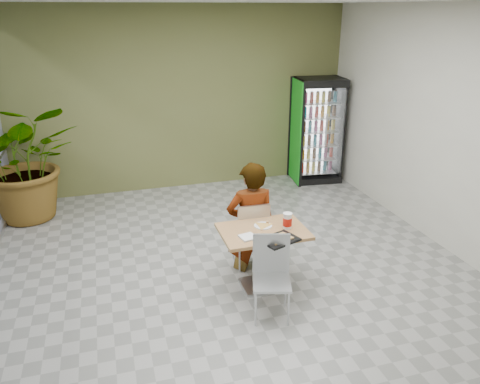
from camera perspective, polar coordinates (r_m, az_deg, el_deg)
The scene contains 12 objects.
ground at distance 5.81m, azimuth -0.20°, elevation -10.91°, with size 7.00×7.00×0.00m, color gray.
room_envelope at distance 5.13m, azimuth -0.22°, elevation 4.36°, with size 6.00×7.00×3.20m, color beige, non-canonical shape.
dining_table at distance 5.47m, azimuth 2.81°, elevation -6.64°, with size 0.99×0.70×0.75m.
chair_far at distance 5.84m, azimuth 1.43°, elevation -4.71°, with size 0.42×0.42×0.91m.
chair_near at distance 5.05m, azimuth 3.84°, elevation -9.38°, with size 0.49×0.50×0.90m.
seated_woman at distance 5.87m, azimuth 1.33°, elevation -4.34°, with size 0.63×0.41×1.71m, color black.
pizza_plate at distance 5.45m, azimuth 2.84°, elevation -4.03°, with size 0.30×0.27×0.03m.
soda_cup at distance 5.39m, azimuth 5.80°, elevation -3.54°, with size 0.11×0.11×0.19m.
napkin_stack at distance 5.17m, azimuth 0.95°, elevation -5.52°, with size 0.17×0.17×0.02m, color silver.
cafeteria_tray at distance 5.13m, azimuth 4.84°, elevation -5.83°, with size 0.40×0.29×0.02m, color black.
beverage_fridge at distance 8.98m, azimuth 9.39°, elevation 7.41°, with size 0.96×0.77×1.94m.
potted_plant at distance 7.89m, azimuth -24.58°, elevation 3.38°, with size 1.66×1.43×1.84m, color #366D2B.
Camera 1 is at (-1.37, -4.70, 3.11)m, focal length 35.00 mm.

